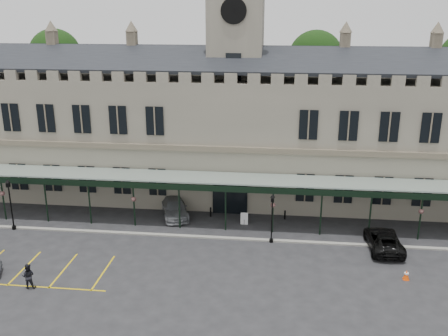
# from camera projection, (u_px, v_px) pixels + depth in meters

# --- Properties ---
(ground) EXTENTS (140.00, 140.00, 0.00)m
(ground) POSITION_uv_depth(u_px,v_px,m) (215.00, 272.00, 36.16)
(ground) COLOR #242426
(station_building) EXTENTS (60.00, 10.36, 17.30)m
(station_building) POSITION_uv_depth(u_px,v_px,m) (235.00, 133.00, 49.22)
(station_building) COLOR slate
(station_building) RESTS_ON ground
(clock_tower) EXTENTS (5.60, 5.60, 24.80)m
(clock_tower) POSITION_uv_depth(u_px,v_px,m) (236.00, 65.00, 47.26)
(clock_tower) COLOR slate
(clock_tower) RESTS_ON ground
(canopy) EXTENTS (50.00, 4.10, 4.30)m
(canopy) POSITION_uv_depth(u_px,v_px,m) (226.00, 203.00, 42.48)
(canopy) COLOR #8C9E93
(canopy) RESTS_ON ground
(kerb) EXTENTS (60.00, 0.40, 0.12)m
(kerb) POSITION_uv_depth(u_px,v_px,m) (223.00, 238.00, 41.34)
(kerb) COLOR gray
(kerb) RESTS_ON ground
(parking_markings) EXTENTS (16.00, 6.00, 0.01)m
(parking_markings) POSITION_uv_depth(u_px,v_px,m) (21.00, 271.00, 36.25)
(parking_markings) COLOR gold
(parking_markings) RESTS_ON ground
(tree_behind_left) EXTENTS (6.00, 6.00, 16.00)m
(tree_behind_left) POSITION_uv_depth(u_px,v_px,m) (56.00, 56.00, 58.23)
(tree_behind_left) COLOR #332314
(tree_behind_left) RESTS_ON ground
(tree_behind_mid) EXTENTS (6.00, 6.00, 16.00)m
(tree_behind_mid) POSITION_uv_depth(u_px,v_px,m) (315.00, 59.00, 55.00)
(tree_behind_mid) COLOR #332314
(tree_behind_mid) RESTS_ON ground
(lamp_post_left) EXTENTS (0.43, 0.43, 4.57)m
(lamp_post_left) POSITION_uv_depth(u_px,v_px,m) (10.00, 200.00, 42.29)
(lamp_post_left) COLOR black
(lamp_post_left) RESTS_ON ground
(lamp_post_mid) EXTENTS (0.40, 0.40, 4.19)m
(lamp_post_mid) POSITION_uv_depth(u_px,v_px,m) (272.00, 214.00, 39.97)
(lamp_post_mid) COLOR black
(lamp_post_mid) RESTS_ON ground
(traffic_cone) EXTENTS (0.46, 0.46, 0.73)m
(traffic_cone) POSITION_uv_depth(u_px,v_px,m) (406.00, 275.00, 35.05)
(traffic_cone) COLOR #FF4A08
(traffic_cone) RESTS_ON ground
(sign_board) EXTENTS (0.65, 0.06, 1.12)m
(sign_board) POSITION_uv_depth(u_px,v_px,m) (244.00, 219.00, 43.89)
(sign_board) COLOR black
(sign_board) RESTS_ON ground
(bollard_left) EXTENTS (0.16, 0.16, 0.88)m
(bollard_left) POSITION_uv_depth(u_px,v_px,m) (211.00, 212.00, 45.60)
(bollard_left) COLOR black
(bollard_left) RESTS_ON ground
(bollard_right) EXTENTS (0.15, 0.15, 0.83)m
(bollard_right) POSITION_uv_depth(u_px,v_px,m) (285.00, 215.00, 45.01)
(bollard_right) COLOR black
(bollard_right) RESTS_ON ground
(car_taxi) EXTENTS (3.71, 5.70, 1.54)m
(car_taxi) POSITION_uv_depth(u_px,v_px,m) (175.00, 208.00, 45.77)
(car_taxi) COLOR gray
(car_taxi) RESTS_ON ground
(car_van) EXTENTS (2.60, 5.41, 1.49)m
(car_van) POSITION_uv_depth(u_px,v_px,m) (384.00, 240.00, 39.42)
(car_van) COLOR black
(car_van) RESTS_ON ground
(person_b) EXTENTS (0.98, 0.83, 1.79)m
(person_b) POSITION_uv_depth(u_px,v_px,m) (28.00, 276.00, 33.84)
(person_b) COLOR black
(person_b) RESTS_ON ground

